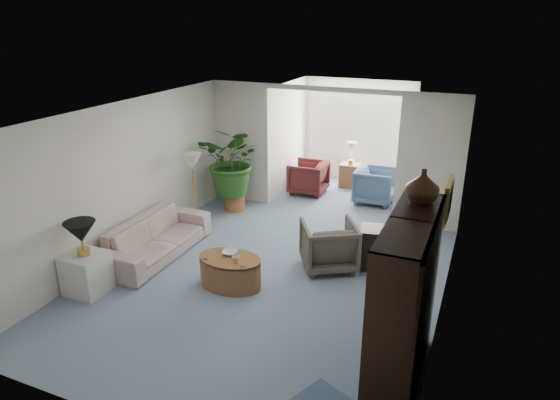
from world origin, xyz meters
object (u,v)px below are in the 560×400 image
at_px(sofa, 156,237).
at_px(coffee_cup, 236,260).
at_px(plant_pot, 235,202).
at_px(wingback_chair, 329,245).
at_px(side_table_dark, 377,248).
at_px(sunroom_chair_blue, 375,186).
at_px(coffee_bowl, 230,253).
at_px(floor_lamp, 192,161).
at_px(sunroom_chair_maroon, 308,177).
at_px(coffee_table, 230,271).
at_px(cabinet_urn, 423,186).
at_px(framed_picture, 449,201).
at_px(sunroom_table, 350,176).
at_px(table_lamp, 80,232).
at_px(end_table, 87,273).
at_px(entertainment_cabinet, 404,306).

relative_size(sofa, coffee_cup, 20.06).
distance_m(coffee_cup, plant_pot, 3.20).
height_order(wingback_chair, side_table_dark, wingback_chair).
bearing_deg(sunroom_chair_blue, coffee_bowl, 162.54).
relative_size(floor_lamp, sunroom_chair_maroon, 0.46).
bearing_deg(sunroom_chair_blue, side_table_dark, -167.52).
relative_size(coffee_table, sunroom_chair_blue, 1.16).
relative_size(floor_lamp, wingback_chair, 0.44).
distance_m(sofa, coffee_cup, 1.82).
bearing_deg(coffee_cup, cabinet_urn, -11.19).
distance_m(plant_pot, sunroom_chair_maroon, 1.86).
relative_size(framed_picture, sunroom_chair_blue, 0.61).
distance_m(plant_pot, sunroom_chair_blue, 2.96).
distance_m(framed_picture, coffee_table, 3.24).
xyz_separation_m(coffee_table, plant_pot, (-1.36, 2.70, -0.07)).
relative_size(coffee_bowl, plant_pot, 0.55).
distance_m(floor_lamp, cabinet_urn, 4.99).
bearing_deg(sunroom_chair_maroon, coffee_cup, 5.29).
bearing_deg(coffee_cup, plant_pot, 118.38).
distance_m(coffee_table, coffee_cup, 0.33).
xyz_separation_m(side_table_dark, sunroom_table, (-1.44, 3.59, -0.05)).
bearing_deg(wingback_chair, framed_picture, 121.13).
xyz_separation_m(framed_picture, side_table_dark, (-1.03, 1.22, -1.37)).
xyz_separation_m(coffee_bowl, sunroom_chair_blue, (1.21, 4.14, -0.11)).
relative_size(cabinet_urn, sunroom_table, 0.65).
bearing_deg(plant_pot, table_lamp, -96.78).
distance_m(coffee_bowl, wingback_chair, 1.56).
bearing_deg(framed_picture, coffee_cup, -174.15).
bearing_deg(coffee_bowl, sunroom_chair_maroon, 94.05).
bearing_deg(coffee_table, framed_picture, 3.57).
xyz_separation_m(table_lamp, floor_lamp, (0.10, 2.69, 0.31)).
xyz_separation_m(sunroom_chair_blue, sunroom_table, (-0.75, 0.75, -0.10)).
relative_size(end_table, coffee_table, 0.62).
bearing_deg(entertainment_cabinet, wingback_chair, 124.30).
xyz_separation_m(floor_lamp, cabinet_urn, (4.34, -2.32, 0.84)).
height_order(coffee_cup, plant_pot, coffee_cup).
xyz_separation_m(coffee_bowl, sunroom_table, (0.46, 4.89, -0.20)).
xyz_separation_m(cabinet_urn, sunroom_table, (-2.24, 5.58, -1.82)).
height_order(end_table, entertainment_cabinet, entertainment_cabinet).
xyz_separation_m(end_table, cabinet_urn, (4.44, 0.36, 1.80)).
bearing_deg(sunroom_chair_maroon, sunroom_table, 133.81).
height_order(framed_picture, coffee_table, framed_picture).
bearing_deg(floor_lamp, coffee_table, -45.62).
bearing_deg(plant_pot, wingback_chair, -32.43).
distance_m(entertainment_cabinet, cabinet_urn, 1.24).
xyz_separation_m(sofa, coffee_cup, (1.74, -0.49, 0.19)).
bearing_deg(sunroom_chair_blue, framed_picture, -158.25).
xyz_separation_m(framed_picture, coffee_cup, (-2.72, -0.28, -1.20)).
height_order(coffee_bowl, wingback_chair, wingback_chair).
height_order(entertainment_cabinet, sunroom_table, entertainment_cabinet).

